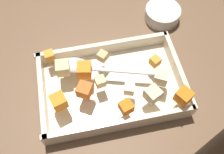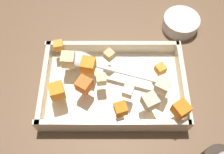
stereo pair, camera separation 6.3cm
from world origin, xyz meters
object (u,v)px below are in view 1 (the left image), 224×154
object	(u,v)px
baking_dish	(112,86)
small_prep_bowl	(162,14)
pepper_mill	(218,154)
serving_spoon	(80,66)

from	to	relation	value
baking_dish	small_prep_bowl	distance (m)	0.29
baking_dish	small_prep_bowl	size ratio (longest dim) A/B	3.39
baking_dish	small_prep_bowl	bearing A→B (deg)	46.38
small_prep_bowl	pepper_mill	bearing A→B (deg)	-95.74
pepper_mill	serving_spoon	bearing A→B (deg)	129.33
pepper_mill	baking_dish	bearing A→B (deg)	124.03
serving_spoon	pepper_mill	world-z (taller)	pepper_mill
serving_spoon	small_prep_bowl	bearing A→B (deg)	47.36
pepper_mill	small_prep_bowl	bearing A→B (deg)	84.26
serving_spoon	pepper_mill	distance (m)	0.37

